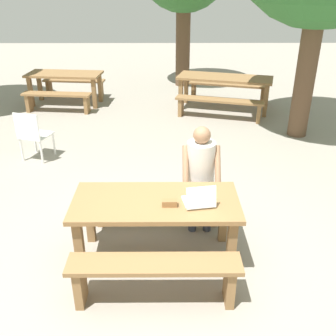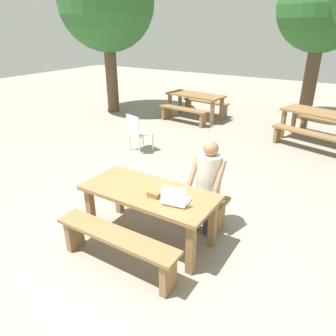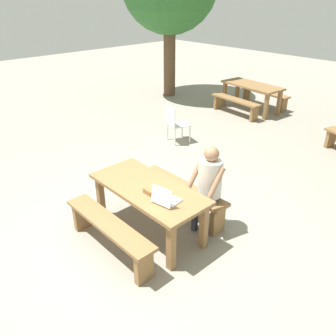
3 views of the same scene
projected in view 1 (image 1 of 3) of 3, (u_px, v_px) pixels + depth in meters
name	position (u px, v px, depth m)	size (l,w,h in m)	color
ground_plane	(157.00, 256.00, 4.35)	(30.00, 30.00, 0.00)	gray
picnic_table_front	(156.00, 209.00, 4.07)	(1.74, 0.79, 0.73)	olive
bench_near	(155.00, 273.00, 3.59)	(1.61, 0.30, 0.48)	olive
bench_far	(157.00, 198.00, 4.79)	(1.61, 0.30, 0.48)	olive
laptop	(199.00, 200.00, 3.92)	(0.34, 0.32, 0.24)	white
small_pouch	(170.00, 203.00, 3.91)	(0.15, 0.08, 0.07)	olive
person_seated	(201.00, 169.00, 4.58)	(0.44, 0.42, 1.29)	#333847
plastic_chair	(33.00, 134.00, 6.41)	(0.55, 0.55, 0.85)	white
picnic_table_mid	(225.00, 82.00, 8.77)	(2.24, 1.30, 0.76)	olive
bench_mid_south	(219.00, 104.00, 8.32)	(1.91, 0.80, 0.44)	olive
bench_mid_north	(228.00, 88.00, 9.50)	(1.91, 0.80, 0.44)	olive
picnic_table_rear	(65.00, 78.00, 9.16)	(1.79, 0.91, 0.75)	olive
bench_rear_south	(57.00, 98.00, 8.73)	(1.57, 0.45, 0.44)	olive
bench_rear_north	(74.00, 84.00, 9.85)	(1.57, 0.45, 0.44)	olive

